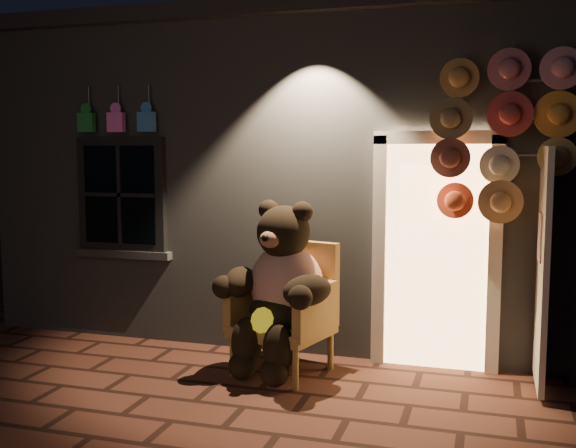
% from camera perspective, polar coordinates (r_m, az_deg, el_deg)
% --- Properties ---
extents(ground, '(60.00, 60.00, 0.00)m').
position_cam_1_polar(ground, '(5.51, -3.81, -15.20)').
color(ground, '#4E291D').
rests_on(ground, ground).
extents(shop_building, '(7.30, 5.95, 3.51)m').
position_cam_1_polar(shop_building, '(8.97, 5.18, 4.49)').
color(shop_building, slate).
rests_on(shop_building, ground).
extents(wicker_armchair, '(0.96, 0.91, 1.18)m').
position_cam_1_polar(wicker_armchair, '(6.19, -0.01, -7.07)').
color(wicker_armchair, '#B18544').
rests_on(wicker_armchair, ground).
extents(teddy_bear, '(1.08, 0.97, 1.55)m').
position_cam_1_polar(teddy_bear, '(6.01, -0.65, -5.46)').
color(teddy_bear, '#B23413').
rests_on(teddy_bear, ground).
extents(hat_rack, '(1.71, 0.22, 2.83)m').
position_cam_1_polar(hat_rack, '(6.08, 19.54, 7.36)').
color(hat_rack, '#59595E').
rests_on(hat_rack, ground).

